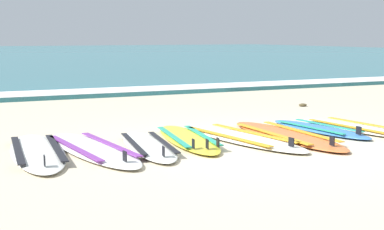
{
  "coord_description": "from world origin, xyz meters",
  "views": [
    {
      "loc": [
        -3.92,
        -6.09,
        1.39
      ],
      "look_at": [
        -0.48,
        1.27,
        0.25
      ],
      "focal_mm": 53.29,
      "sensor_mm": 36.0,
      "label": 1
    }
  ],
  "objects_px": {
    "surfboard_0": "(37,151)",
    "surfboard_4": "(240,137)",
    "surfboard_1": "(92,149)",
    "surfboard_7": "(358,128)",
    "surfboard_5": "(286,135)",
    "surfboard_2": "(148,146)",
    "surfboard_3": "(188,139)",
    "surfboard_6": "(319,129)"
  },
  "relations": [
    {
      "from": "surfboard_3",
      "to": "surfboard_5",
      "type": "height_order",
      "value": "same"
    },
    {
      "from": "surfboard_3",
      "to": "surfboard_4",
      "type": "relative_size",
      "value": 0.88
    },
    {
      "from": "surfboard_5",
      "to": "surfboard_2",
      "type": "bearing_deg",
      "value": 177.37
    },
    {
      "from": "surfboard_0",
      "to": "surfboard_1",
      "type": "bearing_deg",
      "value": -10.0
    },
    {
      "from": "surfboard_1",
      "to": "surfboard_6",
      "type": "bearing_deg",
      "value": 0.59
    },
    {
      "from": "surfboard_1",
      "to": "surfboard_6",
      "type": "distance_m",
      "value": 3.39
    },
    {
      "from": "surfboard_1",
      "to": "surfboard_2",
      "type": "distance_m",
      "value": 0.69
    },
    {
      "from": "surfboard_4",
      "to": "surfboard_1",
      "type": "bearing_deg",
      "value": 177.76
    },
    {
      "from": "surfboard_7",
      "to": "surfboard_4",
      "type": "bearing_deg",
      "value": 178.48
    },
    {
      "from": "surfboard_1",
      "to": "surfboard_4",
      "type": "bearing_deg",
      "value": -2.24
    },
    {
      "from": "surfboard_5",
      "to": "surfboard_7",
      "type": "xyz_separation_m",
      "value": [
        1.31,
        0.06,
        0.0
      ]
    },
    {
      "from": "surfboard_2",
      "to": "surfboard_6",
      "type": "bearing_deg",
      "value": 2.88
    },
    {
      "from": "surfboard_1",
      "to": "surfboard_4",
      "type": "height_order",
      "value": "same"
    },
    {
      "from": "surfboard_5",
      "to": "surfboard_1",
      "type": "bearing_deg",
      "value": 175.87
    },
    {
      "from": "surfboard_7",
      "to": "surfboard_5",
      "type": "bearing_deg",
      "value": -177.31
    },
    {
      "from": "surfboard_2",
      "to": "surfboard_3",
      "type": "height_order",
      "value": "same"
    },
    {
      "from": "surfboard_4",
      "to": "surfboard_6",
      "type": "bearing_deg",
      "value": 4.65
    },
    {
      "from": "surfboard_3",
      "to": "surfboard_7",
      "type": "relative_size",
      "value": 0.99
    },
    {
      "from": "surfboard_3",
      "to": "surfboard_2",
      "type": "bearing_deg",
      "value": -160.19
    },
    {
      "from": "surfboard_0",
      "to": "surfboard_1",
      "type": "height_order",
      "value": "same"
    },
    {
      "from": "surfboard_1",
      "to": "surfboard_3",
      "type": "distance_m",
      "value": 1.33
    },
    {
      "from": "surfboard_5",
      "to": "surfboard_7",
      "type": "bearing_deg",
      "value": 2.69
    },
    {
      "from": "surfboard_1",
      "to": "surfboard_7",
      "type": "bearing_deg",
      "value": -1.88
    },
    {
      "from": "surfboard_1",
      "to": "surfboard_5",
      "type": "relative_size",
      "value": 0.98
    },
    {
      "from": "surfboard_4",
      "to": "surfboard_7",
      "type": "bearing_deg",
      "value": -1.52
    },
    {
      "from": "surfboard_0",
      "to": "surfboard_1",
      "type": "distance_m",
      "value": 0.64
    },
    {
      "from": "surfboard_3",
      "to": "surfboard_5",
      "type": "distance_m",
      "value": 1.37
    },
    {
      "from": "surfboard_2",
      "to": "surfboard_6",
      "type": "relative_size",
      "value": 1.07
    },
    {
      "from": "surfboard_4",
      "to": "surfboard_5",
      "type": "distance_m",
      "value": 0.67
    },
    {
      "from": "surfboard_0",
      "to": "surfboard_7",
      "type": "height_order",
      "value": "same"
    },
    {
      "from": "surfboard_2",
      "to": "surfboard_3",
      "type": "bearing_deg",
      "value": 19.81
    },
    {
      "from": "surfboard_3",
      "to": "surfboard_6",
      "type": "xyz_separation_m",
      "value": [
        2.07,
        -0.1,
        -0.0
      ]
    },
    {
      "from": "surfboard_4",
      "to": "surfboard_6",
      "type": "distance_m",
      "value": 1.4
    },
    {
      "from": "surfboard_4",
      "to": "surfboard_5",
      "type": "bearing_deg",
      "value": -9.78
    },
    {
      "from": "surfboard_1",
      "to": "surfboard_0",
      "type": "bearing_deg",
      "value": 170.0
    },
    {
      "from": "surfboard_3",
      "to": "surfboard_6",
      "type": "bearing_deg",
      "value": -2.65
    },
    {
      "from": "surfboard_1",
      "to": "surfboard_5",
      "type": "height_order",
      "value": "same"
    },
    {
      "from": "surfboard_4",
      "to": "surfboard_2",
      "type": "bearing_deg",
      "value": -179.0
    },
    {
      "from": "surfboard_1",
      "to": "surfboard_7",
      "type": "height_order",
      "value": "same"
    },
    {
      "from": "surfboard_0",
      "to": "surfboard_4",
      "type": "height_order",
      "value": "same"
    },
    {
      "from": "surfboard_0",
      "to": "surfboard_4",
      "type": "bearing_deg",
      "value": -4.12
    },
    {
      "from": "surfboard_5",
      "to": "surfboard_0",
      "type": "bearing_deg",
      "value": 174.74
    }
  ]
}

